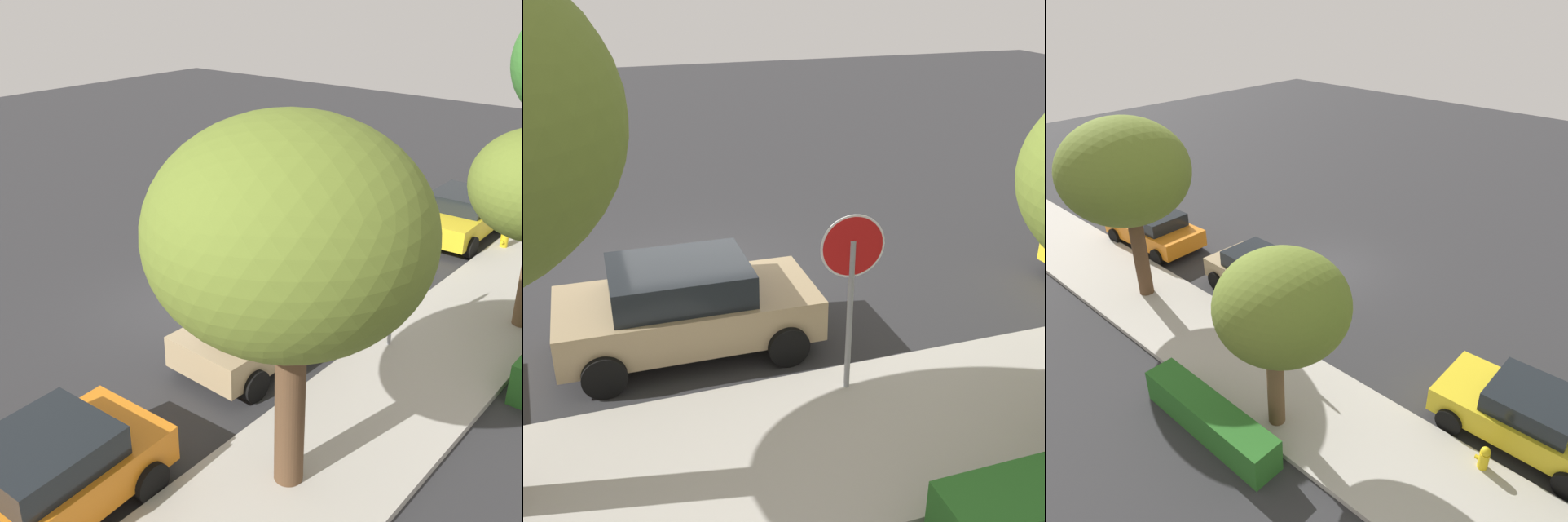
{
  "view_description": "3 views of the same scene",
  "coord_description": "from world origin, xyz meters",
  "views": [
    {
      "loc": [
        9.75,
        10.33,
        7.53
      ],
      "look_at": [
        -1.18,
        1.17,
        1.15
      ],
      "focal_mm": 45.0,
      "sensor_mm": 36.0,
      "label": 1
    },
    {
      "loc": [
        1.92,
        11.66,
        5.54
      ],
      "look_at": [
        -1.26,
        2.06,
        0.97
      ],
      "focal_mm": 45.0,
      "sensor_mm": 36.0,
      "label": 2
    },
    {
      "loc": [
        -10.51,
        12.52,
        9.28
      ],
      "look_at": [
        -0.59,
        1.7,
        1.23
      ],
      "focal_mm": 35.0,
      "sensor_mm": 36.0,
      "label": 3
    }
  ],
  "objects": [
    {
      "name": "sidewalk_curb",
      "position": [
        0.0,
        5.64,
        0.07
      ],
      "size": [
        32.0,
        2.99,
        0.14
      ],
      "primitive_type": "cube",
      "color": "#B2ADA3",
      "rests_on": "ground_plane"
    },
    {
      "name": "parked_car_tan",
      "position": [
        0.56,
        2.73,
        0.76
      ],
      "size": [
        4.0,
        2.08,
        1.47
      ],
      "color": "tan",
      "rests_on": "ground_plane"
    },
    {
      "name": "stop_sign",
      "position": [
        -1.32,
        4.65,
        1.89
      ],
      "size": [
        0.86,
        0.08,
        2.71
      ],
      "color": "gray",
      "rests_on": "ground_plane"
    },
    {
      "name": "ground_plane",
      "position": [
        0.0,
        0.0,
        0.0
      ],
      "size": [
        60.0,
        60.0,
        0.0
      ],
      "primitive_type": "plane",
      "color": "#2D2D30"
    }
  ]
}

